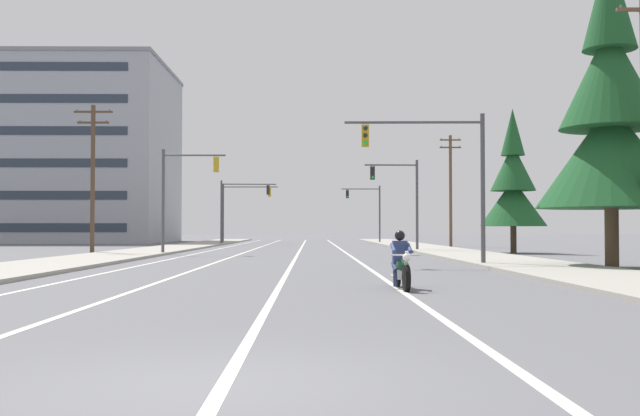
# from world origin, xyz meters

# --- Properties ---
(ground_plane) EXTENTS (400.00, 400.00, 0.00)m
(ground_plane) POSITION_xyz_m (0.00, 0.00, 0.00)
(ground_plane) COLOR #5B5B60
(lane_stripe_center) EXTENTS (0.16, 100.00, 0.01)m
(lane_stripe_center) POSITION_xyz_m (0.12, 45.00, 0.00)
(lane_stripe_center) COLOR beige
(lane_stripe_center) RESTS_ON ground
(lane_stripe_left) EXTENTS (0.16, 100.00, 0.01)m
(lane_stripe_left) POSITION_xyz_m (-3.33, 45.00, 0.00)
(lane_stripe_left) COLOR beige
(lane_stripe_left) RESTS_ON ground
(lane_stripe_right) EXTENTS (0.16, 100.00, 0.01)m
(lane_stripe_right) POSITION_xyz_m (3.13, 45.00, 0.00)
(lane_stripe_right) COLOR beige
(lane_stripe_right) RESTS_ON ground
(lane_stripe_far_left) EXTENTS (0.16, 100.00, 0.01)m
(lane_stripe_far_left) POSITION_xyz_m (-6.07, 45.00, 0.00)
(lane_stripe_far_left) COLOR beige
(lane_stripe_far_left) RESTS_ON ground
(sidewalk_kerb_right) EXTENTS (4.40, 110.00, 0.14)m
(sidewalk_kerb_right) POSITION_xyz_m (9.61, 40.00, 0.07)
(sidewalk_kerb_right) COLOR #9E998E
(sidewalk_kerb_right) RESTS_ON ground
(sidewalk_kerb_left) EXTENTS (4.40, 110.00, 0.14)m
(sidewalk_kerb_left) POSITION_xyz_m (-9.61, 40.00, 0.07)
(sidewalk_kerb_left) COLOR #9E998E
(sidewalk_kerb_left) RESTS_ON ground
(motorcycle_with_rider) EXTENTS (0.70, 2.19, 1.46)m
(motorcycle_with_rider) POSITION_xyz_m (3.19, 11.22, 0.59)
(motorcycle_with_rider) COLOR black
(motorcycle_with_rider) RESTS_ON ground
(traffic_signal_near_right) EXTENTS (5.71, 0.37, 6.20)m
(traffic_signal_near_right) POSITION_xyz_m (6.25, 22.61, 4.15)
(traffic_signal_near_right) COLOR #47474C
(traffic_signal_near_right) RESTS_ON ground
(traffic_signal_near_left) EXTENTS (3.74, 0.37, 6.20)m
(traffic_signal_near_left) POSITION_xyz_m (-6.75, 36.02, 4.02)
(traffic_signal_near_left) COLOR #47474C
(traffic_signal_near_left) RESTS_ON ground
(traffic_signal_mid_right) EXTENTS (3.66, 0.43, 6.20)m
(traffic_signal_mid_right) POSITION_xyz_m (7.11, 42.47, 4.02)
(traffic_signal_mid_right) COLOR #47474C
(traffic_signal_mid_right) RESTS_ON ground
(traffic_signal_mid_left) EXTENTS (5.36, 0.64, 6.20)m
(traffic_signal_mid_left) POSITION_xyz_m (-6.21, 63.65, 4.13)
(traffic_signal_mid_left) COLOR #47474C
(traffic_signal_mid_left) RESTS_ON ground
(traffic_signal_far_right) EXTENTS (4.20, 0.37, 6.20)m
(traffic_signal_far_right) POSITION_xyz_m (7.13, 71.98, 4.05)
(traffic_signal_far_right) COLOR #47474C
(traffic_signal_far_right) RESTS_ON ground
(traffic_signal_far_left) EXTENTS (5.71, 0.37, 6.20)m
(traffic_signal_far_left) POSITION_xyz_m (-6.50, 68.29, 4.15)
(traffic_signal_far_left) COLOR #47474C
(traffic_signal_far_left) RESTS_ON ground
(utility_pole_left_near) EXTENTS (2.32, 0.26, 8.97)m
(utility_pole_left_near) POSITION_xyz_m (-12.22, 37.05, 4.85)
(utility_pole_left_near) COLOR #4C3828
(utility_pole_left_near) RESTS_ON ground
(utility_pole_right_far) EXTENTS (1.86, 0.26, 9.61)m
(utility_pole_right_far) POSITION_xyz_m (12.94, 55.91, 5.13)
(utility_pole_right_far) COLOR brown
(utility_pole_right_far) RESTS_ON ground
(conifer_tree_right_verge_near) EXTENTS (5.61, 5.61, 12.34)m
(conifer_tree_right_verge_near) POSITION_xyz_m (12.31, 20.51, 5.66)
(conifer_tree_right_verge_near) COLOR #4C3828
(conifer_tree_right_verge_near) RESTS_ON ground
(conifer_tree_right_verge_far) EXTENTS (4.12, 4.12, 9.06)m
(conifer_tree_right_verge_far) POSITION_xyz_m (13.55, 38.53, 4.15)
(conifer_tree_right_verge_far) COLOR #423023
(conifer_tree_right_verge_far) RESTS_ON ground
(apartment_building_far_left_block) EXTENTS (27.67, 19.38, 20.33)m
(apartment_building_far_left_block) POSITION_xyz_m (-29.51, 77.75, 10.17)
(apartment_building_far_left_block) COLOR #999EA8
(apartment_building_far_left_block) RESTS_ON ground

